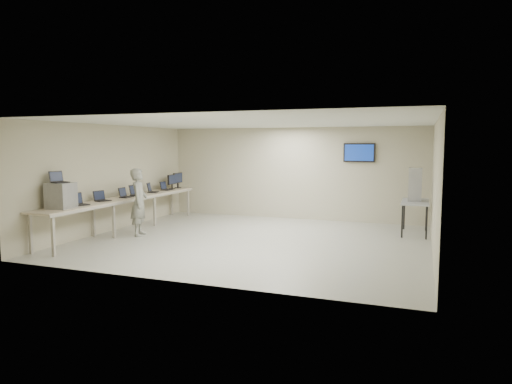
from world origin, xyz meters
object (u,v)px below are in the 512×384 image
(equipment_box, at_px, (61,196))
(side_table, at_px, (415,204))
(soldier, at_px, (139,202))
(workbench, at_px, (126,200))

(equipment_box, bearing_deg, side_table, 23.47)
(equipment_box, xyz_separation_m, soldier, (0.74, 1.82, -0.33))
(workbench, relative_size, equipment_box, 10.74)
(equipment_box, bearing_deg, workbench, 80.56)
(soldier, height_order, side_table, soldier)
(workbench, height_order, equipment_box, equipment_box)
(soldier, bearing_deg, side_table, -89.19)
(equipment_box, xyz_separation_m, side_table, (7.25, 4.41, -0.40))
(workbench, xyz_separation_m, side_table, (7.19, 2.19, -0.05))
(equipment_box, relative_size, side_table, 0.39)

